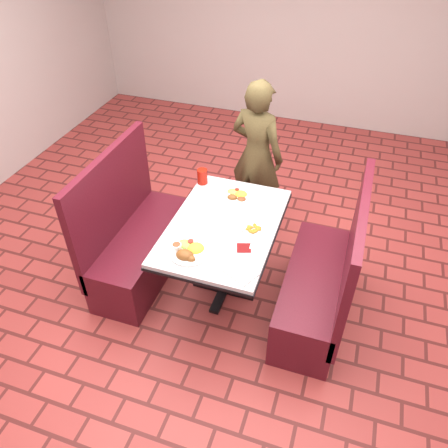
# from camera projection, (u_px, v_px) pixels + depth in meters

# --- Properties ---
(room) EXTENTS (7.00, 7.04, 2.82)m
(room) POSITION_uv_depth(u_px,v_px,m) (224.00, 74.00, 2.61)
(room) COLOR #A33935
(room) RESTS_ON ground
(dining_table) EXTENTS (0.81, 1.21, 0.75)m
(dining_table) POSITION_uv_depth(u_px,v_px,m) (224.00, 233.00, 3.41)
(dining_table) COLOR silver
(dining_table) RESTS_ON ground
(booth_bench_left) EXTENTS (0.47, 1.20, 1.17)m
(booth_bench_left) POSITION_uv_depth(u_px,v_px,m) (137.00, 243.00, 3.81)
(booth_bench_left) COLOR #56131F
(booth_bench_left) RESTS_ON ground
(booth_bench_right) EXTENTS (0.47, 1.20, 1.17)m
(booth_bench_right) POSITION_uv_depth(u_px,v_px,m) (320.00, 286.00, 3.42)
(booth_bench_right) COLOR #56131F
(booth_bench_right) RESTS_ON ground
(diner_person) EXTENTS (0.62, 0.49, 1.49)m
(diner_person) POSITION_uv_depth(u_px,v_px,m) (257.00, 155.00, 4.15)
(diner_person) COLOR brown
(diner_person) RESTS_ON ground
(near_dinner_plate) EXTENTS (0.30, 0.30, 0.09)m
(near_dinner_plate) POSITION_uv_depth(u_px,v_px,m) (188.00, 249.00, 3.08)
(near_dinner_plate) COLOR white
(near_dinner_plate) RESTS_ON dining_table
(far_dinner_plate) EXTENTS (0.25, 0.25, 0.06)m
(far_dinner_plate) POSITION_uv_depth(u_px,v_px,m) (237.00, 195.00, 3.61)
(far_dinner_plate) COLOR white
(far_dinner_plate) RESTS_ON dining_table
(plantain_plate) EXTENTS (0.17, 0.17, 0.03)m
(plantain_plate) POSITION_uv_depth(u_px,v_px,m) (254.00, 229.00, 3.28)
(plantain_plate) COLOR white
(plantain_plate) RESTS_ON dining_table
(maroon_napkin) EXTENTS (0.13, 0.13, 0.00)m
(maroon_napkin) POSITION_uv_depth(u_px,v_px,m) (244.00, 248.00, 3.13)
(maroon_napkin) COLOR #5E0E0E
(maroon_napkin) RESTS_ON dining_table
(spoon_utensil) EXTENTS (0.02, 0.12, 0.00)m
(spoon_utensil) POSITION_uv_depth(u_px,v_px,m) (251.00, 244.00, 3.17)
(spoon_utensil) COLOR #BAB9BE
(spoon_utensil) RESTS_ON dining_table
(red_tumbler) EXTENTS (0.09, 0.09, 0.13)m
(red_tumbler) POSITION_uv_depth(u_px,v_px,m) (202.00, 176.00, 3.74)
(red_tumbler) COLOR #AC170B
(red_tumbler) RESTS_ON dining_table
(paper_napkin) EXTENTS (0.25, 0.23, 0.01)m
(paper_napkin) POSITION_uv_depth(u_px,v_px,m) (241.00, 272.00, 2.94)
(paper_napkin) COLOR white
(paper_napkin) RESTS_ON dining_table
(knife_utensil) EXTENTS (0.04, 0.17, 0.00)m
(knife_utensil) POSITION_uv_depth(u_px,v_px,m) (203.00, 247.00, 3.13)
(knife_utensil) COLOR silver
(knife_utensil) RESTS_ON dining_table
(fork_utensil) EXTENTS (0.08, 0.13, 0.00)m
(fork_utensil) POSITION_uv_depth(u_px,v_px,m) (196.00, 256.00, 3.06)
(fork_utensil) COLOR silver
(fork_utensil) RESTS_ON dining_table
(lettuce_shreds) EXTENTS (0.28, 0.32, 0.00)m
(lettuce_shreds) POSITION_uv_depth(u_px,v_px,m) (231.00, 220.00, 3.38)
(lettuce_shreds) COLOR #A3CE52
(lettuce_shreds) RESTS_ON dining_table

